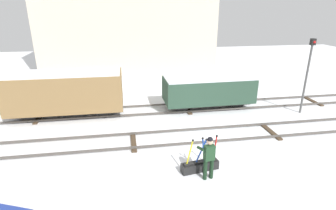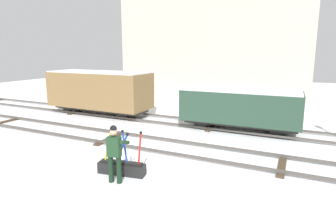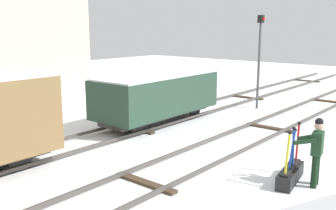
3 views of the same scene
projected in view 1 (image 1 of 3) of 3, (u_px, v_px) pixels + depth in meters
The scene contains 9 objects.
ground_plane at pixel (205, 137), 13.25m from camera, with size 60.00×60.00×0.00m, color white.
track_main_line at pixel (205, 135), 13.21m from camera, with size 44.00×1.94×0.18m.
track_siding_near at pixel (187, 107), 16.82m from camera, with size 44.00×1.94×0.18m.
switch_lever_frame at pixel (200, 165), 10.48m from camera, with size 1.56×0.60×1.45m.
rail_worker at pixel (209, 155), 9.75m from camera, with size 0.61×0.72×1.74m.
signal_post at pixel (308, 70), 15.36m from camera, with size 0.24×0.32×4.43m.
apartment_building at pixel (127, 2), 24.63m from camera, with size 16.07×6.06×12.92m.
freight_car_mid_siding at pixel (66, 92), 15.25m from camera, with size 6.36×2.33×2.63m.
freight_car_near_switch at pixel (208, 90), 16.65m from camera, with size 5.55×2.32×2.02m.
Camera 1 is at (-3.73, -11.42, 6.09)m, focal length 28.50 mm.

